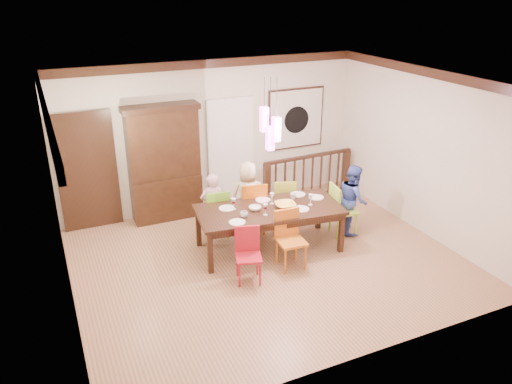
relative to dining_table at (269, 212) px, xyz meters
name	(u,v)px	position (x,y,z in m)	size (l,w,h in m)	color
floor	(268,261)	(-0.20, -0.37, -0.68)	(6.00, 6.00, 0.00)	#906346
ceiling	(270,82)	(-0.20, -0.37, 2.22)	(6.00, 6.00, 0.00)	white
wall_back	(213,135)	(-0.20, 2.13, 0.77)	(6.00, 6.00, 0.00)	beige
wall_left	(59,213)	(-3.20, -0.37, 0.77)	(5.00, 5.00, 0.00)	beige
wall_right	(423,152)	(2.80, -0.37, 0.77)	(5.00, 5.00, 0.00)	beige
crown_molding	(270,88)	(-0.20, -0.37, 2.14)	(6.00, 5.00, 0.16)	black
panel_door	(88,173)	(-2.60, 2.08, 0.37)	(1.04, 0.07, 2.24)	black
white_doorway	(231,153)	(0.15, 2.09, 0.37)	(0.97, 0.05, 2.22)	silver
painting	(296,119)	(1.60, 2.09, 0.92)	(1.25, 0.06, 1.25)	black
pendant_cluster	(270,129)	(0.00, 0.00, 1.43)	(0.27, 0.21, 1.14)	#EA46B5
dining_table	(269,212)	(0.00, 0.00, 0.00)	(2.50, 1.36, 0.75)	black
chair_far_left	(216,209)	(-0.65, 0.79, -0.16)	(0.46, 0.46, 0.91)	#6FC129
chair_far_mid	(252,203)	(-0.01, 0.69, -0.11)	(0.52, 0.52, 0.99)	#C4590C
chair_far_right	(284,197)	(0.69, 0.80, -0.17)	(0.52, 0.52, 0.88)	#A7B12B
chair_near_left	(249,253)	(-0.71, -0.78, -0.19)	(0.48, 0.48, 0.84)	#A91625
chair_near_mid	(291,237)	(0.05, -0.68, -0.14)	(0.45, 0.45, 0.93)	#C6681B
chair_end_right	(344,206)	(1.44, -0.07, -0.13)	(0.49, 0.49, 0.95)	#98C938
china_hutch	(164,163)	(-1.24, 1.92, 0.42)	(1.38, 0.46, 2.19)	black
balustrade	(308,176)	(1.64, 1.58, -0.18)	(2.04, 0.17, 0.96)	black
person_far_left	(213,206)	(-0.71, 0.80, -0.08)	(0.43, 0.28, 1.18)	#EFB6C5
person_far_mid	(248,196)	(-0.02, 0.83, -0.03)	(0.63, 0.41, 1.28)	beige
person_end_right	(353,199)	(1.65, -0.02, -0.05)	(0.61, 0.48, 1.26)	#3C52A8
serving_bowl	(285,205)	(0.25, -0.09, 0.12)	(0.34, 0.34, 0.08)	yellow
small_bowl	(255,208)	(-0.24, 0.03, 0.11)	(0.21, 0.21, 0.06)	white
cup_left	(244,214)	(-0.51, -0.14, 0.12)	(0.12, 0.12, 0.09)	silver
cup_right	(293,196)	(0.54, 0.18, 0.12)	(0.11, 0.11, 0.10)	silver
plate_far_left	(227,208)	(-0.65, 0.27, 0.08)	(0.26, 0.26, 0.01)	white
plate_far_mid	(263,200)	(0.04, 0.33, 0.08)	(0.26, 0.26, 0.01)	white
plate_far_right	(298,194)	(0.71, 0.31, 0.08)	(0.26, 0.26, 0.01)	white
plate_near_left	(237,222)	(-0.69, -0.28, 0.08)	(0.26, 0.26, 0.01)	white
plate_near_mid	(301,209)	(0.46, -0.26, 0.08)	(0.26, 0.26, 0.01)	white
plate_end_right	(316,197)	(0.93, 0.06, 0.08)	(0.26, 0.26, 0.01)	white
wine_glass_a	(234,204)	(-0.55, 0.21, 0.17)	(0.08, 0.08, 0.19)	#590C19
wine_glass_b	(272,198)	(0.12, 0.15, 0.17)	(0.08, 0.08, 0.19)	silver
wine_glass_c	(265,209)	(-0.17, -0.20, 0.17)	(0.08, 0.08, 0.19)	#590C19
wine_glass_d	(311,200)	(0.69, -0.16, 0.17)	(0.08, 0.08, 0.19)	silver
napkin	(280,216)	(0.03, -0.36, 0.08)	(0.18, 0.14, 0.01)	#D83359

